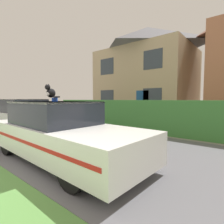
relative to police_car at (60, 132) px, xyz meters
The scene contains 6 objects.
road_strip 1.55m from the police_car, 94.12° to the left, with size 28.00×5.05×0.01m, color #5B5B60.
garden_hedge 4.56m from the police_car, 89.04° to the left, with size 11.97×0.68×1.43m, color #3D7F38.
police_car is the anchor object (origin of this frame).
cat 0.99m from the police_car, 117.69° to the right, with size 0.23×0.37×0.32m.
neighbour_car_near 5.65m from the police_car, 166.27° to the left, with size 4.52×1.79×1.46m.
house_left 12.70m from the police_car, 108.65° to the left, with size 7.87×6.34×7.75m.
Camera 1 is at (3.76, -0.21, 1.47)m, focal length 28.00 mm.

